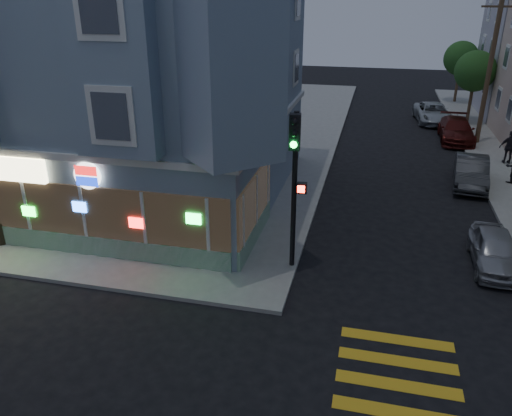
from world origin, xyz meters
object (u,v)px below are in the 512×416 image
at_px(parked_car_a, 495,250).
at_px(parked_car_d, 433,113).
at_px(utility_pole, 489,71).
at_px(parked_car_c, 456,130).
at_px(street_tree_near, 475,71).
at_px(fire_hydrant, 485,170).
at_px(pedestrian_b, 510,147).
at_px(street_tree_far, 461,59).
at_px(parked_car_b, 471,172).
at_px(trash_can, 0,232).
at_px(traffic_signal, 295,167).

distance_m(parked_car_a, parked_car_d, 22.81).
bearing_deg(utility_pole, parked_car_c, 158.79).
bearing_deg(street_tree_near, parked_car_d, -173.53).
bearing_deg(fire_hydrant, parked_car_c, 94.47).
bearing_deg(utility_pole, parked_car_a, -96.68).
distance_m(utility_pole, fire_hydrant, 8.38).
bearing_deg(fire_hydrant, pedestrian_b, 58.93).
bearing_deg(street_tree_far, utility_pole, -90.82).
bearing_deg(street_tree_far, parked_car_a, -94.05).
relative_size(parked_car_b, parked_car_c, 0.88).
relative_size(street_tree_near, parked_car_d, 1.01).
xyz_separation_m(parked_car_a, trash_can, (-18.74, -2.89, -0.06)).
bearing_deg(trash_can, street_tree_far, 58.37).
bearing_deg(street_tree_far, pedestrian_b, -87.50).
bearing_deg(pedestrian_b, parked_car_c, -67.16).
relative_size(street_tree_far, parked_car_b, 1.16).
xyz_separation_m(parked_car_b, trash_can, (-19.13, -11.64, -0.16)).
bearing_deg(street_tree_near, utility_pole, -91.91).
xyz_separation_m(street_tree_far, traffic_signal, (-9.38, -33.14, 0.05)).
bearing_deg(street_tree_near, street_tree_far, 90.00).
xyz_separation_m(parked_car_b, parked_car_c, (0.31, 8.86, 0.00)).
bearing_deg(parked_car_c, trash_can, -132.80).
distance_m(pedestrian_b, parked_car_b, 4.79).
relative_size(parked_car_a, trash_can, 4.33).
relative_size(street_tree_far, parked_car_d, 1.01).
height_order(street_tree_far, parked_car_b, street_tree_far).
height_order(street_tree_near, parked_car_c, street_tree_near).
distance_m(parked_car_c, traffic_signal, 21.41).
bearing_deg(street_tree_near, parked_car_a, -95.45).
bearing_deg(street_tree_far, street_tree_near, -90.00).
xyz_separation_m(street_tree_far, parked_car_a, (-2.20, -31.11, -3.27)).
bearing_deg(fire_hydrant, street_tree_far, 87.57).
bearing_deg(traffic_signal, trash_can, 179.34).
distance_m(street_tree_far, parked_car_c, 13.95).
bearing_deg(street_tree_far, traffic_signal, -105.80).
distance_m(parked_car_d, traffic_signal, 25.96).
bearing_deg(utility_pole, street_tree_near, 88.09).
height_order(parked_car_a, parked_car_d, parked_car_d).
xyz_separation_m(parked_car_a, traffic_signal, (-7.17, -2.04, 3.32)).
relative_size(street_tree_far, pedestrian_b, 2.76).
xyz_separation_m(parked_car_d, trash_can, (-18.34, -25.70, -0.13)).
bearing_deg(pedestrian_b, parked_car_b, 54.37).
relative_size(parked_car_d, traffic_signal, 0.93).
height_order(parked_car_a, parked_car_c, parked_car_c).
xyz_separation_m(utility_pole, parked_car_d, (-2.41, 5.70, -4.07)).
height_order(utility_pole, traffic_signal, utility_pole).
relative_size(utility_pole, parked_car_b, 1.96).
relative_size(parked_car_a, traffic_signal, 0.69).
height_order(parked_car_c, fire_hydrant, parked_car_c).
distance_m(street_tree_near, parked_car_b, 14.82).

